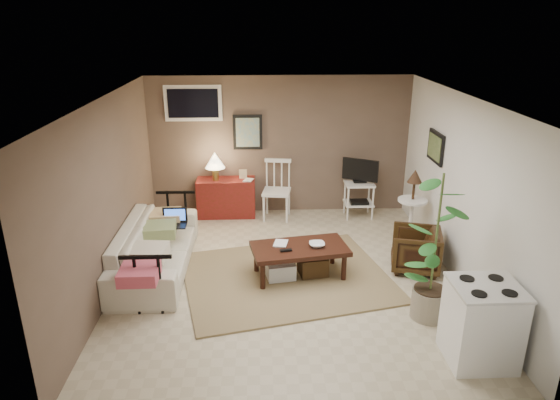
{
  "coord_description": "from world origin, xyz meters",
  "views": [
    {
      "loc": [
        -0.35,
        -5.95,
        3.31
      ],
      "look_at": [
        -0.08,
        0.35,
        0.99
      ],
      "focal_mm": 32.0,
      "sensor_mm": 36.0,
      "label": 1
    }
  ],
  "objects_px": {
    "red_console": "(225,194)",
    "potted_plant": "(436,243)",
    "coffee_table": "(299,259)",
    "sofa": "(155,240)",
    "spindle_chair": "(277,192)",
    "tv_stand": "(359,187)",
    "armchair": "(416,248)",
    "stove": "(482,323)",
    "side_table": "(413,198)"
  },
  "relations": [
    {
      "from": "sofa",
      "to": "tv_stand",
      "type": "bearing_deg",
      "value": -60.16
    },
    {
      "from": "potted_plant",
      "to": "tv_stand",
      "type": "bearing_deg",
      "value": 94.2
    },
    {
      "from": "coffee_table",
      "to": "red_console",
      "type": "relative_size",
      "value": 1.17
    },
    {
      "from": "coffee_table",
      "to": "side_table",
      "type": "relative_size",
      "value": 1.14
    },
    {
      "from": "spindle_chair",
      "to": "side_table",
      "type": "xyz_separation_m",
      "value": [
        2.02,
        -1.11,
        0.26
      ]
    },
    {
      "from": "armchair",
      "to": "spindle_chair",
      "type": "bearing_deg",
      "value": -122.26
    },
    {
      "from": "stove",
      "to": "tv_stand",
      "type": "bearing_deg",
      "value": 97.11
    },
    {
      "from": "sofa",
      "to": "spindle_chair",
      "type": "bearing_deg",
      "value": -43.38
    },
    {
      "from": "coffee_table",
      "to": "sofa",
      "type": "height_order",
      "value": "sofa"
    },
    {
      "from": "red_console",
      "to": "potted_plant",
      "type": "xyz_separation_m",
      "value": [
        2.55,
        -3.29,
        0.55
      ]
    },
    {
      "from": "sofa",
      "to": "spindle_chair",
      "type": "height_order",
      "value": "spindle_chair"
    },
    {
      "from": "sofa",
      "to": "side_table",
      "type": "xyz_separation_m",
      "value": [
        3.76,
        0.72,
        0.29
      ]
    },
    {
      "from": "tv_stand",
      "to": "stove",
      "type": "distance_m",
      "value": 3.94
    },
    {
      "from": "armchair",
      "to": "potted_plant",
      "type": "distance_m",
      "value": 1.34
    },
    {
      "from": "armchair",
      "to": "stove",
      "type": "bearing_deg",
      "value": 16.98
    },
    {
      "from": "red_console",
      "to": "tv_stand",
      "type": "height_order",
      "value": "red_console"
    },
    {
      "from": "coffee_table",
      "to": "red_console",
      "type": "distance_m",
      "value": 2.54
    },
    {
      "from": "sofa",
      "to": "stove",
      "type": "distance_m",
      "value": 4.21
    },
    {
      "from": "sofa",
      "to": "potted_plant",
      "type": "relative_size",
      "value": 1.27
    },
    {
      "from": "coffee_table",
      "to": "sofa",
      "type": "bearing_deg",
      "value": 171.24
    },
    {
      "from": "coffee_table",
      "to": "armchair",
      "type": "distance_m",
      "value": 1.63
    },
    {
      "from": "spindle_chair",
      "to": "tv_stand",
      "type": "distance_m",
      "value": 1.43
    },
    {
      "from": "sofa",
      "to": "tv_stand",
      "type": "relative_size",
      "value": 2.18
    },
    {
      "from": "red_console",
      "to": "spindle_chair",
      "type": "height_order",
      "value": "red_console"
    },
    {
      "from": "side_table",
      "to": "stove",
      "type": "xyz_separation_m",
      "value": [
        -0.11,
        -2.82,
        -0.3
      ]
    },
    {
      "from": "side_table",
      "to": "sofa",
      "type": "bearing_deg",
      "value": -169.09
    },
    {
      "from": "armchair",
      "to": "potted_plant",
      "type": "xyz_separation_m",
      "value": [
        -0.19,
        -1.17,
        0.63
      ]
    },
    {
      "from": "side_table",
      "to": "spindle_chair",
      "type": "bearing_deg",
      "value": 151.25
    },
    {
      "from": "coffee_table",
      "to": "side_table",
      "type": "xyz_separation_m",
      "value": [
        1.8,
        1.03,
        0.47
      ]
    },
    {
      "from": "tv_stand",
      "to": "red_console",
      "type": "bearing_deg",
      "value": 175.99
    },
    {
      "from": "sofa",
      "to": "red_console",
      "type": "bearing_deg",
      "value": -23.03
    },
    {
      "from": "side_table",
      "to": "stove",
      "type": "bearing_deg",
      "value": -92.19
    },
    {
      "from": "sofa",
      "to": "tv_stand",
      "type": "xyz_separation_m",
      "value": [
        3.16,
        1.81,
        0.11
      ]
    },
    {
      "from": "red_console",
      "to": "armchair",
      "type": "bearing_deg",
      "value": -37.84
    },
    {
      "from": "red_console",
      "to": "potted_plant",
      "type": "relative_size",
      "value": 0.65
    },
    {
      "from": "sofa",
      "to": "tv_stand",
      "type": "height_order",
      "value": "tv_stand"
    },
    {
      "from": "coffee_table",
      "to": "potted_plant",
      "type": "height_order",
      "value": "potted_plant"
    },
    {
      "from": "sofa",
      "to": "side_table",
      "type": "relative_size",
      "value": 1.92
    },
    {
      "from": "sofa",
      "to": "stove",
      "type": "xyz_separation_m",
      "value": [
        3.65,
        -2.1,
        -0.02
      ]
    },
    {
      "from": "spindle_chair",
      "to": "stove",
      "type": "distance_m",
      "value": 4.37
    },
    {
      "from": "sofa",
      "to": "potted_plant",
      "type": "bearing_deg",
      "value": -111.23
    },
    {
      "from": "potted_plant",
      "to": "stove",
      "type": "relative_size",
      "value": 2.07
    },
    {
      "from": "coffee_table",
      "to": "red_console",
      "type": "height_order",
      "value": "red_console"
    },
    {
      "from": "potted_plant",
      "to": "coffee_table",
      "type": "bearing_deg",
      "value": 144.75
    },
    {
      "from": "sofa",
      "to": "potted_plant",
      "type": "xyz_separation_m",
      "value": [
        3.39,
        -1.32,
        0.51
      ]
    },
    {
      "from": "red_console",
      "to": "stove",
      "type": "xyz_separation_m",
      "value": [
        2.81,
        -4.07,
        0.03
      ]
    },
    {
      "from": "tv_stand",
      "to": "side_table",
      "type": "xyz_separation_m",
      "value": [
        0.6,
        -1.09,
        0.18
      ]
    },
    {
      "from": "spindle_chair",
      "to": "sofa",
      "type": "bearing_deg",
      "value": -133.38
    },
    {
      "from": "potted_plant",
      "to": "stove",
      "type": "distance_m",
      "value": 0.97
    },
    {
      "from": "armchair",
      "to": "coffee_table",
      "type": "bearing_deg",
      "value": -69.82
    }
  ]
}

